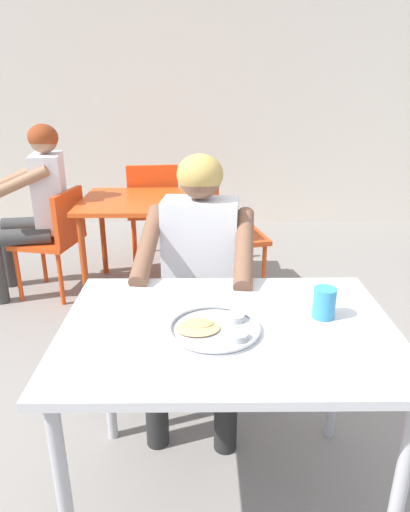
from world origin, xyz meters
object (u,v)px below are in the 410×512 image
object	(u,v)px
chair_red_left	(57,235)
table_foreground	(228,347)
patron_background	(38,197)
chair_foreground	(202,292)
table_background_red	(148,210)
chair_red_right	(224,228)
chair_red_far	(153,206)
drinking_cup	(324,302)
thali_tray	(215,328)
diner_foreground	(198,267)

from	to	relation	value
chair_red_left	table_foreground	bearing A→B (deg)	-58.06
table_foreground	patron_background	size ratio (longest dim) A/B	0.89
chair_foreground	chair_red_left	xyz separation A→B (m)	(-1.06, 1.04, -0.03)
table_foreground	table_background_red	bearing A→B (deg)	104.12
table_foreground	chair_foreground	world-z (taller)	chair_foreground
table_background_red	chair_red_right	bearing A→B (deg)	-1.86
chair_red_far	chair_red_left	bearing A→B (deg)	-135.83
drinking_cup	table_background_red	xyz separation A→B (m)	(-0.81, 1.85, -0.18)
chair_foreground	chair_red_right	bearing A→B (deg)	81.34
thali_tray	chair_red_left	distance (m)	2.19
thali_tray	chair_red_right	bearing A→B (deg)	86.22
table_foreground	thali_tray	distance (m)	0.11
diner_foreground	chair_red_left	bearing A→B (deg)	129.59
drinking_cup	patron_background	distance (m)	2.43
drinking_cup	chair_red_right	distance (m)	1.87
drinking_cup	diner_foreground	size ratio (longest dim) A/B	0.09
chair_foreground	chair_red_far	distance (m)	1.72
chair_red_right	chair_red_left	bearing A→B (deg)	-177.73
chair_foreground	chair_red_left	world-z (taller)	chair_foreground
diner_foreground	drinking_cup	bearing A→B (deg)	-50.42
drinking_cup	chair_red_far	size ratio (longest dim) A/B	0.12
thali_tray	drinking_cup	xyz separation A→B (m)	(0.37, 0.09, 0.05)
table_background_red	chair_red_left	size ratio (longest dim) A/B	1.20
table_foreground	patron_background	bearing A→B (deg)	123.85
patron_background	diner_foreground	bearing A→B (deg)	-48.42
table_foreground	chair_red_far	distance (m)	2.52
chair_red_far	table_background_red	bearing A→B (deg)	-87.89
table_foreground	chair_foreground	distance (m)	0.82
table_foreground	chair_red_right	world-z (taller)	chair_red_right
chair_red_far	patron_background	xyz separation A→B (m)	(-0.77, -0.58, 0.22)
chair_foreground	chair_red_left	size ratio (longest dim) A/B	1.08
drinking_cup	chair_red_left	size ratio (longest dim) A/B	0.13
table_background_red	chair_red_right	size ratio (longest dim) A/B	1.11
chair_foreground	chair_red_left	distance (m)	1.48
chair_red_right	patron_background	xyz separation A→B (m)	(-1.35, 0.00, 0.24)
table_background_red	diner_foreground	bearing A→B (deg)	-74.18
table_foreground	chair_foreground	xyz separation A→B (m)	(-0.08, 0.80, -0.17)
table_background_red	patron_background	size ratio (longest dim) A/B	0.77
chair_red_far	drinking_cup	bearing A→B (deg)	-71.04
patron_background	table_foreground	bearing A→B (deg)	-56.15
drinking_cup	table_background_red	world-z (taller)	drinking_cup
chair_red_right	chair_foreground	bearing A→B (deg)	-98.66
table_background_red	patron_background	xyz separation A→B (m)	(-0.79, -0.01, 0.11)
thali_tray	drinking_cup	size ratio (longest dim) A/B	2.81
thali_tray	chair_red_left	world-z (taller)	chair_red_left
table_foreground	chair_foreground	size ratio (longest dim) A/B	1.29
table_foreground	patron_background	distance (m)	2.27
chair_red_left	thali_tray	bearing A→B (deg)	-59.60
chair_foreground	diner_foreground	distance (m)	0.32
drinking_cup	thali_tray	bearing A→B (deg)	-166.17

